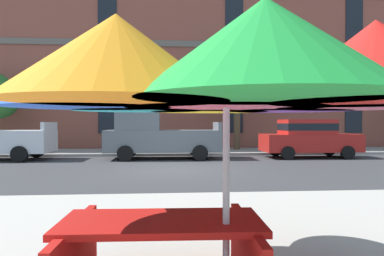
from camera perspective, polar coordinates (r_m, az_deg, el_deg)
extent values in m
plane|color=#38383A|center=(12.05, -2.60, -6.92)|extent=(120.00, 120.00, 0.00)
cube|color=gray|center=(18.80, -3.25, -3.91)|extent=(56.00, 3.60, 0.12)
cube|color=#934C3D|center=(28.08, -3.61, 17.37)|extent=(45.77, 12.00, 19.20)
cube|color=#6B6056|center=(20.95, -3.37, 5.18)|extent=(44.85, 0.08, 0.36)
cube|color=#6B6056|center=(21.43, -3.38, 13.74)|extent=(44.85, 0.08, 0.36)
cube|color=silver|center=(16.44, -22.48, 0.28)|extent=(0.16, 1.75, 0.36)
cylinder|color=black|center=(17.68, -24.24, -3.39)|extent=(0.68, 0.22, 0.68)
cylinder|color=black|center=(15.91, -26.57, -3.88)|extent=(0.68, 0.22, 0.68)
cube|color=slate|center=(15.65, -4.79, -2.10)|extent=(5.10, 1.90, 0.96)
cube|color=slate|center=(15.68, -8.82, 1.30)|extent=(1.90, 1.75, 0.90)
cube|color=slate|center=(15.81, 4.20, 0.32)|extent=(0.16, 1.75, 0.36)
cylinder|color=black|center=(16.70, 0.68, -3.56)|extent=(0.68, 0.22, 0.68)
cylinder|color=black|center=(14.81, 1.33, -4.13)|extent=(0.68, 0.22, 0.68)
cylinder|color=black|center=(16.72, -10.20, -3.57)|extent=(0.68, 0.22, 0.68)
cylinder|color=black|center=(14.83, -10.95, -4.14)|extent=(0.68, 0.22, 0.68)
cube|color=#B21E19|center=(17.04, 18.83, -2.31)|extent=(4.40, 1.76, 0.80)
cube|color=#B21E19|center=(16.95, 18.38, 0.18)|extent=(2.30, 1.55, 0.68)
cube|color=black|center=(16.95, 18.38, 0.18)|extent=(2.32, 1.57, 0.32)
cylinder|color=black|center=(18.43, 21.65, -3.33)|extent=(0.60, 0.22, 0.60)
cylinder|color=black|center=(16.87, 24.28, -3.73)|extent=(0.60, 0.22, 0.60)
cylinder|color=black|center=(17.41, 13.54, -3.53)|extent=(0.60, 0.22, 0.60)
cylinder|color=black|center=(15.75, 15.52, -4.01)|extent=(0.60, 0.22, 0.60)
cylinder|color=brown|center=(19.74, 7.42, 0.50)|extent=(0.36, 0.36, 3.00)
sphere|color=#387F33|center=(19.71, 7.11, 7.84)|extent=(2.55, 2.55, 2.55)
sphere|color=#387F33|center=(19.65, 6.98, 7.24)|extent=(1.89, 1.89, 1.89)
sphere|color=#387F33|center=(20.20, 8.02, 8.02)|extent=(2.10, 2.10, 2.10)
cylinder|color=silver|center=(3.02, 5.66, -8.50)|extent=(0.06, 0.06, 2.30)
cone|color=#E5668C|center=(3.40, 25.42, 7.44)|extent=(1.38, 1.38, 0.53)
cone|color=#662D9E|center=(4.00, 15.28, 6.50)|extent=(1.38, 1.38, 0.53)
cone|color=yellow|center=(4.14, 2.87, 6.34)|extent=(1.38, 1.38, 0.53)
cone|color=#199EB2|center=(3.78, -8.93, 6.85)|extent=(1.38, 1.38, 0.53)
cone|color=blue|center=(3.02, -16.66, 8.31)|extent=(1.38, 1.38, 0.53)
cone|color=orange|center=(2.17, -12.43, 11.29)|extent=(1.38, 1.38, 0.53)
cone|color=green|center=(1.89, 11.98, 12.85)|extent=(1.38, 1.38, 0.53)
cone|color=red|center=(2.53, 28.00, 9.71)|extent=(1.38, 1.38, 0.53)
cone|color=#E5668C|center=(3.01, 5.69, 9.16)|extent=(1.73, 1.73, 0.61)
cube|color=red|center=(3.24, -5.02, -15.28)|extent=(1.82, 0.86, 0.06)
cube|color=red|center=(3.92, -4.61, -16.96)|extent=(1.81, 0.34, 0.05)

